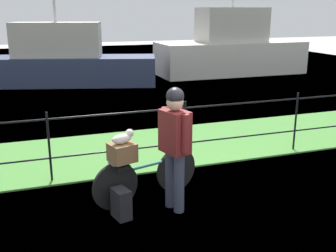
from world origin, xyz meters
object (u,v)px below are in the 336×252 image
at_px(bicycle_main, 146,177).
at_px(wooden_crate, 122,152).
at_px(cyclist_person, 175,139).
at_px(backpack_on_paving, 121,204).
at_px(moored_boat_near, 231,50).
at_px(moored_boat_mid, 58,63).
at_px(terrier_dog, 123,138).

height_order(bicycle_main, wooden_crate, wooden_crate).
xyz_separation_m(cyclist_person, backpack_on_paving, (-0.74, -0.01, -0.80)).
relative_size(bicycle_main, moored_boat_near, 0.27).
xyz_separation_m(wooden_crate, moored_boat_mid, (-0.02, 9.98, 0.01)).
distance_m(terrier_dog, backpack_on_paving, 0.86).
distance_m(cyclist_person, backpack_on_paving, 1.09).
xyz_separation_m(terrier_dog, cyclist_person, (0.62, -0.29, 0.01)).
relative_size(terrier_dog, moored_boat_near, 0.05).
bearing_deg(wooden_crate, moored_boat_mid, 90.10).
xyz_separation_m(bicycle_main, terrier_dog, (-0.33, -0.09, 0.64)).
bearing_deg(terrier_dog, moored_boat_mid, 90.24).
height_order(terrier_dog, moored_boat_near, moored_boat_near).
distance_m(wooden_crate, backpack_on_paving, 0.67).
distance_m(backpack_on_paving, moored_boat_near, 12.83).
height_order(backpack_on_paving, moored_boat_mid, moored_boat_mid).
xyz_separation_m(wooden_crate, terrier_dog, (0.02, 0.01, 0.20)).
xyz_separation_m(wooden_crate, moored_boat_near, (7.03, 10.34, 0.20)).
bearing_deg(bicycle_main, wooden_crate, -164.12).
distance_m(bicycle_main, backpack_on_paving, 0.62).
bearing_deg(wooden_crate, backpack_on_paving, -108.84).
distance_m(wooden_crate, moored_boat_near, 12.51).
xyz_separation_m(terrier_dog, backpack_on_paving, (-0.12, -0.30, -0.79)).
bearing_deg(backpack_on_paving, moored_boat_near, 131.67).
bearing_deg(wooden_crate, cyclist_person, -24.06).
bearing_deg(moored_boat_near, cyclist_person, -121.01).
height_order(bicycle_main, moored_boat_near, moored_boat_near).
xyz_separation_m(terrier_dog, moored_boat_near, (7.00, 10.34, -0.00)).
bearing_deg(bicycle_main, terrier_dog, -164.12).
distance_m(terrier_dog, moored_boat_mid, 9.97).
distance_m(cyclist_person, moored_boat_near, 12.40).
height_order(bicycle_main, cyclist_person, cyclist_person).
bearing_deg(backpack_on_paving, wooden_crate, 146.66).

